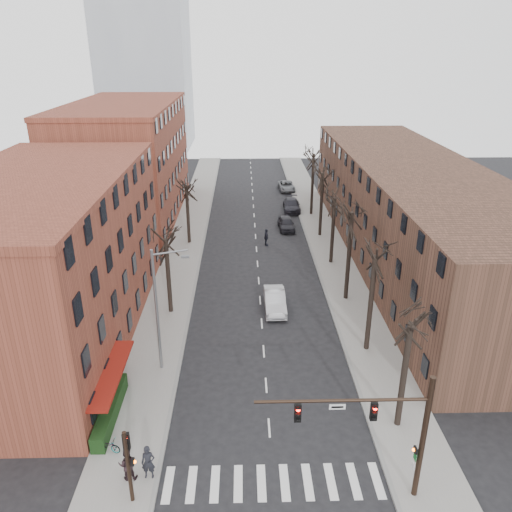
{
  "coord_description": "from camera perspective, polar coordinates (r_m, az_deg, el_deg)",
  "views": [
    {
      "loc": [
        -1.38,
        -19.11,
        20.82
      ],
      "look_at": [
        -0.35,
        20.62,
        4.0
      ],
      "focal_mm": 35.0,
      "sensor_mm": 36.0,
      "label": 1
    }
  ],
  "objects": [
    {
      "name": "building_left_far",
      "position": [
        66.24,
        -14.43,
        10.19
      ],
      "size": [
        12.0,
        28.0,
        14.0
      ],
      "primitive_type": "cube",
      "color": "brown",
      "rests_on": "ground"
    },
    {
      "name": "signal_pole_left",
      "position": [
        26.32,
        -14.4,
        -21.74
      ],
      "size": [
        0.47,
        0.44,
        4.4
      ],
      "color": "black",
      "rests_on": "ground"
    },
    {
      "name": "hedge",
      "position": [
        32.47,
        -16.32,
        -16.58
      ],
      "size": [
        0.8,
        6.0,
        1.0
      ],
      "primitive_type": "cube",
      "color": "#193512",
      "rests_on": "sidewalk_left"
    },
    {
      "name": "tree_left_b",
      "position": [
        57.38,
        -7.61,
        1.46
      ],
      "size": [
        5.2,
        5.2,
        9.5
      ],
      "primitive_type": null,
      "color": "black",
      "rests_on": "ground"
    },
    {
      "name": "tree_right_e",
      "position": [
        59.59,
        7.28,
        2.3
      ],
      "size": [
        5.2,
        5.2,
        10.8
      ],
      "primitive_type": null,
      "color": "black",
      "rests_on": "ground"
    },
    {
      "name": "building_left_near",
      "position": [
        39.96,
        -22.83,
        -0.72
      ],
      "size": [
        12.0,
        26.0,
        12.0
      ],
      "primitive_type": "cube",
      "color": "brown",
      "rests_on": "ground"
    },
    {
      "name": "parked_car_far",
      "position": [
        78.15,
        3.5,
        7.98
      ],
      "size": [
        2.57,
        5.13,
        1.4
      ],
      "primitive_type": "imported",
      "rotation": [
        0.0,
        0.0,
        0.05
      ],
      "color": "#5B5E63",
      "rests_on": "ground"
    },
    {
      "name": "parked_car_near",
      "position": [
        61.11,
        3.47,
        3.74
      ],
      "size": [
        2.03,
        4.59,
        1.54
      ],
      "primitive_type": "imported",
      "rotation": [
        0.0,
        0.0,
        0.05
      ],
      "color": "black",
      "rests_on": "ground"
    },
    {
      "name": "tree_left_a",
      "position": [
        43.0,
        -9.67,
        -6.38
      ],
      "size": [
        5.2,
        5.2,
        9.5
      ],
      "primitive_type": null,
      "color": "black",
      "rests_on": "ground"
    },
    {
      "name": "tree_right_f",
      "position": [
        67.06,
        6.31,
        4.71
      ],
      "size": [
        5.2,
        5.2,
        11.6
      ],
      "primitive_type": null,
      "color": "black",
      "rests_on": "ground"
    },
    {
      "name": "tree_right_d",
      "position": [
        52.28,
        8.53,
        -0.8
      ],
      "size": [
        5.2,
        5.2,
        10.0
      ],
      "primitive_type": null,
      "color": "black",
      "rests_on": "ground"
    },
    {
      "name": "streetlight",
      "position": [
        33.6,
        -11.04,
        -5.59
      ],
      "size": [
        2.45,
        0.22,
        9.03
      ],
      "color": "slate",
      "rests_on": "ground"
    },
    {
      "name": "ground",
      "position": [
        28.29,
        1.96,
        -24.46
      ],
      "size": [
        160.0,
        160.0,
        0.0
      ],
      "primitive_type": "plane",
      "color": "black",
      "rests_on": "ground"
    },
    {
      "name": "building_right",
      "position": [
        54.44,
        17.27,
        5.0
      ],
      "size": [
        12.0,
        50.0,
        10.0
      ],
      "primitive_type": "cube",
      "color": "#533427",
      "rests_on": "ground"
    },
    {
      "name": "awning_left",
      "position": [
        33.59,
        -15.61,
        -16.38
      ],
      "size": [
        1.2,
        7.0,
        0.15
      ],
      "primitive_type": "cube",
      "color": "maroon",
      "rests_on": "ground"
    },
    {
      "name": "signal_mast_arm",
      "position": [
        25.38,
        15.31,
        -18.37
      ],
      "size": [
        8.14,
        0.3,
        7.2
      ],
      "color": "black",
      "rests_on": "ground"
    },
    {
      "name": "silver_sedan",
      "position": [
        42.55,
        2.17,
        -5.12
      ],
      "size": [
        1.78,
        4.95,
        1.62
      ],
      "primitive_type": "imported",
      "rotation": [
        0.0,
        0.0,
        0.01
      ],
      "color": "#B3B4BA",
      "rests_on": "ground"
    },
    {
      "name": "bicycle",
      "position": [
        30.43,
        -16.7,
        -19.97
      ],
      "size": [
        1.71,
        0.99,
        0.85
      ],
      "primitive_type": "imported",
      "rotation": [
        0.0,
        0.0,
        1.29
      ],
      "color": "gray",
      "rests_on": "sidewalk_left"
    },
    {
      "name": "tree_right_c",
      "position": [
        45.21,
        10.18,
        -4.88
      ],
      "size": [
        5.2,
        5.2,
        11.6
      ],
      "primitive_type": null,
      "color": "black",
      "rests_on": "ground"
    },
    {
      "name": "pedestrian_crossing",
      "position": [
        55.86,
        1.18,
        2.14
      ],
      "size": [
        0.63,
        1.21,
        1.97
      ],
      "primitive_type": "imported",
      "rotation": [
        0.0,
        0.0,
        1.7
      ],
      "color": "black",
      "rests_on": "ground"
    },
    {
      "name": "sidewalk_right",
      "position": [
        58.7,
        7.81,
        2.02
      ],
      "size": [
        4.0,
        90.0,
        0.15
      ],
      "primitive_type": "cube",
      "color": "gray",
      "rests_on": "ground"
    },
    {
      "name": "sidewalk_left",
      "position": [
        58.33,
        -7.91,
        1.88
      ],
      "size": [
        4.0,
        90.0,
        0.15
      ],
      "primitive_type": "cube",
      "color": "gray",
      "rests_on": "ground"
    },
    {
      "name": "tree_right_b",
      "position": [
        38.49,
        12.46,
        -10.42
      ],
      "size": [
        5.2,
        5.2,
        10.8
      ],
      "primitive_type": null,
      "color": "black",
      "rests_on": "ground"
    },
    {
      "name": "tree_right_a",
      "position": [
        32.37,
        15.8,
        -18.14
      ],
      "size": [
        5.2,
        5.2,
        10.0
      ],
      "primitive_type": null,
      "color": "black",
      "rests_on": "ground"
    },
    {
      "name": "pedestrian_b",
      "position": [
        28.38,
        -14.51,
        -22.02
      ],
      "size": [
        0.97,
        0.78,
        1.89
      ],
      "primitive_type": "imported",
      "rotation": [
        0.0,
        0.0,
        3.22
      ],
      "color": "black",
      "rests_on": "sidewalk_left"
    },
    {
      "name": "pedestrian_a",
      "position": [
        28.19,
        -12.21,
        -22.06
      ],
      "size": [
        0.71,
        0.48,
        1.94
      ],
      "primitive_type": "imported",
      "rotation": [
        0.0,
        0.0,
        0.02
      ],
      "color": "black",
      "rests_on": "sidewalk_left"
    },
    {
      "name": "parked_car_mid",
      "position": [
        68.33,
        4.09,
        5.83
      ],
      "size": [
        2.3,
        5.42,
        1.56
      ],
      "primitive_type": "imported",
      "rotation": [
        0.0,
        0.0,
        -0.02
      ],
      "color": "black",
      "rests_on": "ground"
    }
  ]
}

